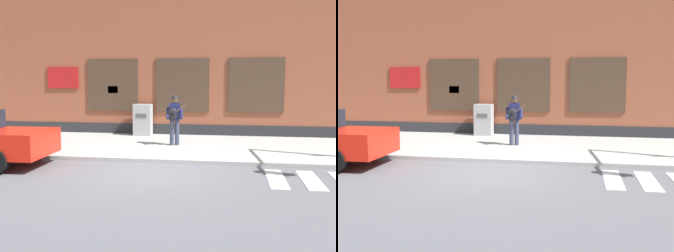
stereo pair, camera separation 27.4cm
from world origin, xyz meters
TOP-DOWN VIEW (x-y plane):
  - ground_plane at (0.00, 0.00)m, footprint 160.00×160.00m
  - sidewalk at (0.00, 3.76)m, footprint 28.00×5.35m
  - building_backdrop at (-0.00, 8.43)m, footprint 28.00×4.06m
  - busker at (0.07, 3.66)m, footprint 0.75×0.58m
  - utility_box at (-1.58, 5.99)m, footprint 0.72×0.59m

SIDE VIEW (x-z plane):
  - ground_plane at x=0.00m, z-range 0.00..0.00m
  - sidewalk at x=0.00m, z-range 0.00..0.12m
  - utility_box at x=-1.58m, z-range 0.12..1.40m
  - busker at x=0.07m, z-range 0.24..1.96m
  - building_backdrop at x=0.00m, z-range -0.01..7.61m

